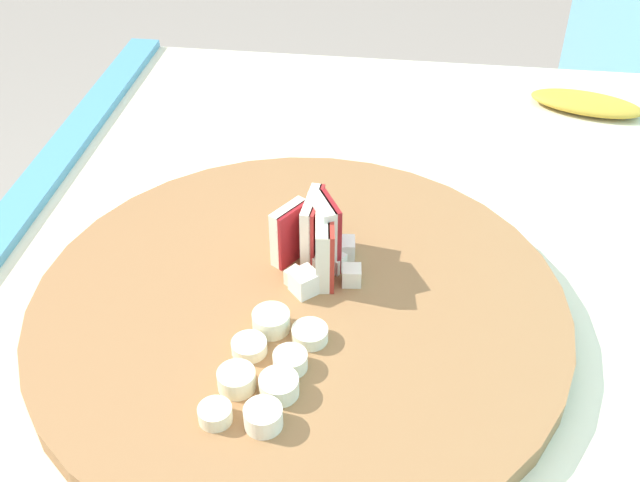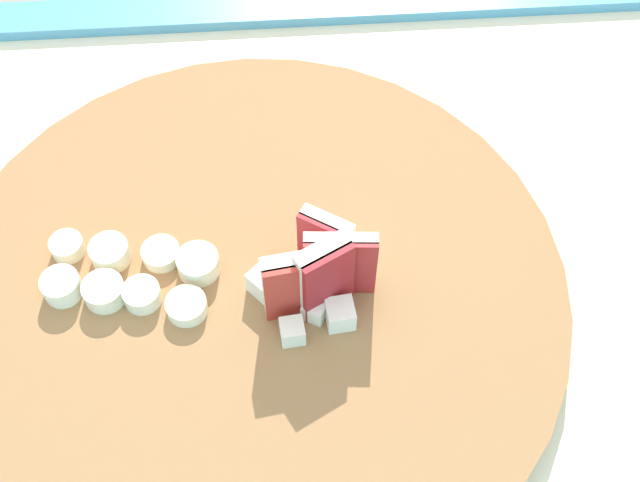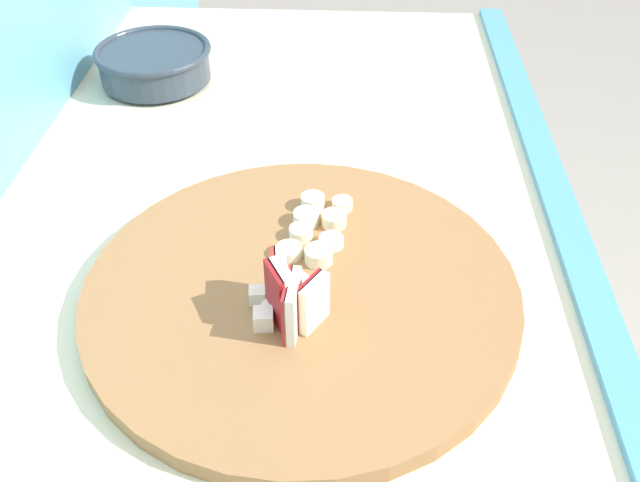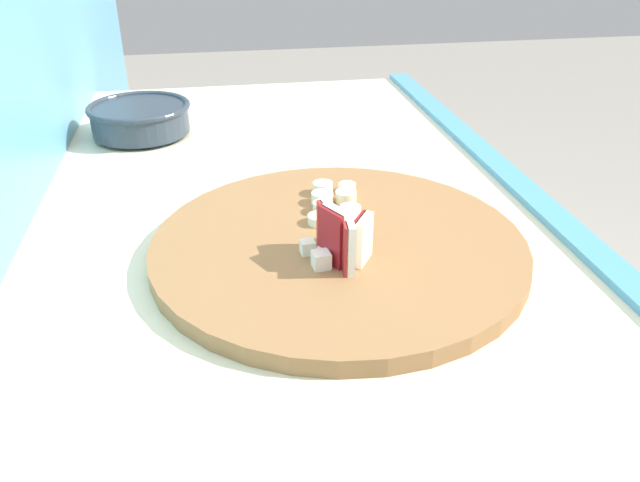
# 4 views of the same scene
# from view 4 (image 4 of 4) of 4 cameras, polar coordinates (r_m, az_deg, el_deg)

# --- Properties ---
(tiled_countertop) EXTENTS (1.29, 0.70, 0.87)m
(tiled_countertop) POSITION_cam_4_polar(r_m,az_deg,el_deg) (1.11, -1.63, -17.39)
(tiled_countertop) COLOR beige
(tiled_countertop) RESTS_ON ground
(tile_backsplash) EXTENTS (2.40, 0.04, 1.46)m
(tile_backsplash) POSITION_cam_4_polar(r_m,az_deg,el_deg) (0.95, -24.49, -6.32)
(tile_backsplash) COLOR #5BA3C1
(tile_backsplash) RESTS_ON ground
(cutting_board) EXTENTS (0.44, 0.44, 0.02)m
(cutting_board) POSITION_cam_4_polar(r_m,az_deg,el_deg) (0.74, 1.68, -0.52)
(cutting_board) COLOR olive
(cutting_board) RESTS_ON tiled_countertop
(apple_wedge_fan) EXTENTS (0.08, 0.06, 0.06)m
(apple_wedge_fan) POSITION_cam_4_polar(r_m,az_deg,el_deg) (0.68, 1.91, 0.39)
(apple_wedge_fan) COLOR maroon
(apple_wedge_fan) RESTS_ON cutting_board
(apple_dice_pile) EXTENTS (0.07, 0.06, 0.02)m
(apple_dice_pile) POSITION_cam_4_polar(r_m,az_deg,el_deg) (0.70, 0.85, -0.66)
(apple_dice_pile) COLOR white
(apple_dice_pile) RESTS_ON cutting_board
(banana_slice_rows) EXTENTS (0.12, 0.08, 0.02)m
(banana_slice_rows) POSITION_cam_4_polar(r_m,az_deg,el_deg) (0.81, 1.28, 3.47)
(banana_slice_rows) COLOR beige
(banana_slice_rows) RESTS_ON cutting_board
(ceramic_bowl) EXTENTS (0.18, 0.18, 0.06)m
(ceramic_bowl) POSITION_cam_4_polar(r_m,az_deg,el_deg) (1.16, -16.01, 10.71)
(ceramic_bowl) COLOR #2D3842
(ceramic_bowl) RESTS_ON tiled_countertop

